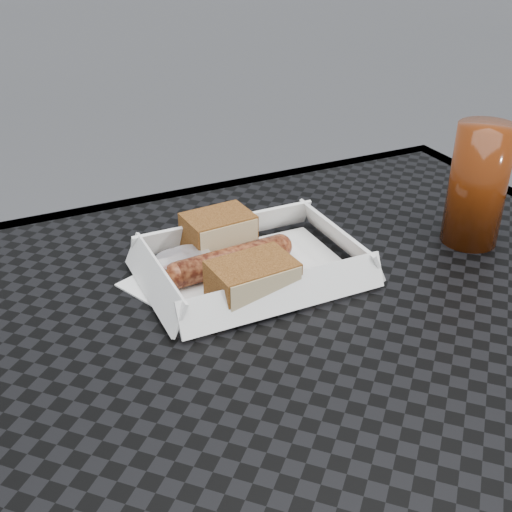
{
  "coord_description": "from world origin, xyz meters",
  "views": [
    {
      "loc": [
        -0.34,
        -0.46,
        1.13
      ],
      "look_at": [
        -0.07,
        0.12,
        0.78
      ],
      "focal_mm": 45.0,
      "sensor_mm": 36.0,
      "label": 1
    }
  ],
  "objects_px": {
    "food_tray": "(252,273)",
    "bratwurst": "(230,260)",
    "patio_table": "(355,373)",
    "drink_glass": "(478,185)"
  },
  "relations": [
    {
      "from": "food_tray",
      "to": "bratwurst",
      "type": "xyz_separation_m",
      "value": [
        -0.02,
        0.01,
        0.02
      ]
    },
    {
      "from": "food_tray",
      "to": "drink_glass",
      "type": "xyz_separation_m",
      "value": [
        0.29,
        -0.04,
        0.07
      ]
    },
    {
      "from": "food_tray",
      "to": "drink_glass",
      "type": "height_order",
      "value": "drink_glass"
    },
    {
      "from": "patio_table",
      "to": "bratwurst",
      "type": "xyz_separation_m",
      "value": [
        -0.09,
        0.14,
        0.09
      ]
    },
    {
      "from": "food_tray",
      "to": "bratwurst",
      "type": "relative_size",
      "value": 1.34
    },
    {
      "from": "patio_table",
      "to": "drink_glass",
      "type": "xyz_separation_m",
      "value": [
        0.22,
        0.08,
        0.15
      ]
    },
    {
      "from": "patio_table",
      "to": "bratwurst",
      "type": "distance_m",
      "value": 0.19
    },
    {
      "from": "food_tray",
      "to": "patio_table",
      "type": "bearing_deg",
      "value": -62.54
    },
    {
      "from": "patio_table",
      "to": "food_tray",
      "type": "bearing_deg",
      "value": 117.46
    },
    {
      "from": "bratwurst",
      "to": "patio_table",
      "type": "bearing_deg",
      "value": -57.15
    }
  ]
}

